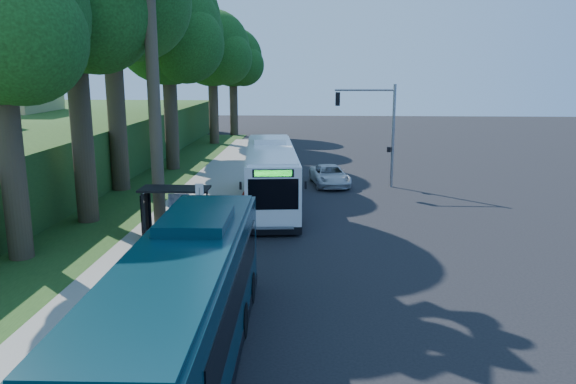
# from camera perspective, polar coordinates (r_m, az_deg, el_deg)

# --- Properties ---
(ground) EXTENTS (140.00, 140.00, 0.00)m
(ground) POSITION_cam_1_polar(r_m,az_deg,el_deg) (29.44, 3.58, -3.36)
(ground) COLOR black
(ground) RESTS_ON ground
(sidewalk) EXTENTS (4.50, 70.00, 0.12)m
(sidewalk) POSITION_cam_1_polar(r_m,az_deg,el_deg) (30.22, -10.41, -3.01)
(sidewalk) COLOR gray
(sidewalk) RESTS_ON ground
(red_curb) EXTENTS (0.25, 30.00, 0.13)m
(red_curb) POSITION_cam_1_polar(r_m,az_deg,el_deg) (26.00, -7.46, -5.44)
(red_curb) COLOR maroon
(red_curb) RESTS_ON ground
(grass_verge) EXTENTS (8.00, 70.00, 0.06)m
(grass_verge) POSITION_cam_1_polar(r_m,az_deg,el_deg) (36.52, -17.35, -0.75)
(grass_verge) COLOR #234719
(grass_verge) RESTS_ON ground
(bus_shelter) EXTENTS (3.20, 1.51, 2.55)m
(bus_shelter) POSITION_cam_1_polar(r_m,az_deg,el_deg) (27.10, -11.83, -1.05)
(bus_shelter) COLOR black
(bus_shelter) RESTS_ON ground
(stop_sign_pole) EXTENTS (0.35, 0.06, 3.17)m
(stop_sign_pole) POSITION_cam_1_polar(r_m,az_deg,el_deg) (24.58, -8.92, -1.65)
(stop_sign_pole) COLOR gray
(stop_sign_pole) RESTS_ON ground
(traffic_signal_pole) EXTENTS (4.10, 0.30, 7.00)m
(traffic_signal_pole) POSITION_cam_1_polar(r_m,az_deg,el_deg) (38.72, 9.17, 6.97)
(traffic_signal_pole) COLOR gray
(traffic_signal_pole) RESTS_ON ground
(tree_0) EXTENTS (8.40, 8.00, 15.70)m
(tree_0) POSITION_cam_1_polar(r_m,az_deg,el_deg) (30.92, -20.97, 17.59)
(tree_0) COLOR #382B1E
(tree_0) RESTS_ON ground
(tree_2) EXTENTS (8.82, 8.40, 15.12)m
(tree_2) POSITION_cam_1_polar(r_m,az_deg,el_deg) (45.85, -12.04, 15.26)
(tree_2) COLOR #382B1E
(tree_2) RESTS_ON ground
(tree_3) EXTENTS (10.08, 9.60, 17.28)m
(tree_3) POSITION_cam_1_polar(r_m,az_deg,el_deg) (54.17, -11.99, 16.38)
(tree_3) COLOR #382B1E
(tree_3) RESTS_ON ground
(tree_4) EXTENTS (8.40, 8.00, 14.14)m
(tree_4) POSITION_cam_1_polar(r_m,az_deg,el_deg) (61.34, -7.64, 13.93)
(tree_4) COLOR #382B1E
(tree_4) RESTS_ON ground
(tree_5) EXTENTS (7.35, 7.00, 12.86)m
(tree_5) POSITION_cam_1_polar(r_m,az_deg,el_deg) (69.05, -5.56, 13.17)
(tree_5) COLOR #382B1E
(tree_5) RESTS_ON ground
(white_bus) EXTENTS (4.06, 13.16, 3.86)m
(white_bus) POSITION_cam_1_polar(r_m,az_deg,el_deg) (33.17, -1.77, 1.80)
(white_bus) COLOR white
(white_bus) RESTS_ON ground
(teal_bus) EXTENTS (3.08, 13.05, 3.87)m
(teal_bus) POSITION_cam_1_polar(r_m,az_deg,el_deg) (15.15, -10.57, -11.56)
(teal_bus) COLOR #092A34
(teal_bus) RESTS_ON ground
(pickup) EXTENTS (3.11, 5.31, 1.39)m
(pickup) POSITION_cam_1_polar(r_m,az_deg,el_deg) (39.34, 4.26, 1.69)
(pickup) COLOR silver
(pickup) RESTS_ON ground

